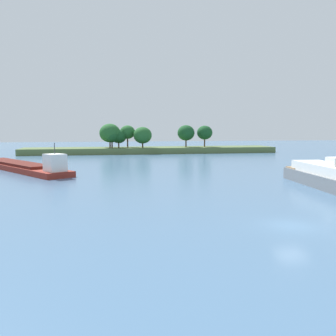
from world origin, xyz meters
The scene contains 4 objects.
ground_plane centered at (0.00, 0.00, 0.00)m, with size 400.00×400.00×0.00m, color #476B8E.
treeline_island centered at (0.48, 90.19, 2.78)m, with size 80.47×12.19×9.41m.
white_riverboat centered at (15.16, 17.47, 1.43)m, with size 6.98×18.34×5.54m.
cargo_barge centered at (-29.72, 45.82, 0.83)m, with size 22.79×31.40×5.58m.
Camera 1 is at (-15.09, -26.23, 7.75)m, focal length 38.93 mm.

